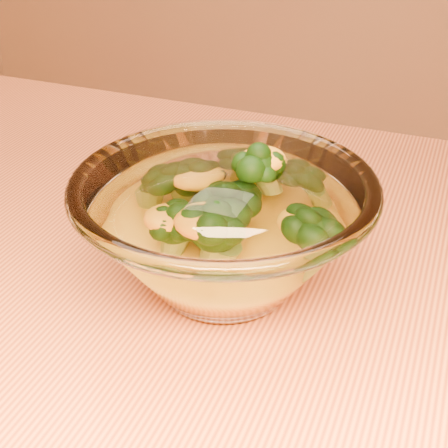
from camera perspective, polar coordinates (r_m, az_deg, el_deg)
The scene contains 4 objects.
table at distance 0.59m, azimuth 2.74°, elevation -14.40°, with size 1.20×0.80×0.75m.
glass_bowl at distance 0.51m, azimuth 0.00°, elevation -0.51°, with size 0.25×0.25×0.11m.
cheese_sauce at distance 0.52m, azimuth 0.00°, elevation -2.65°, with size 0.14×0.14×0.04m, color #F99F14.
broccoli_heap at distance 0.51m, azimuth 0.80°, elevation 1.50°, with size 0.17×0.15×0.09m.
Camera 1 is at (0.13, -0.39, 1.08)m, focal length 50.00 mm.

